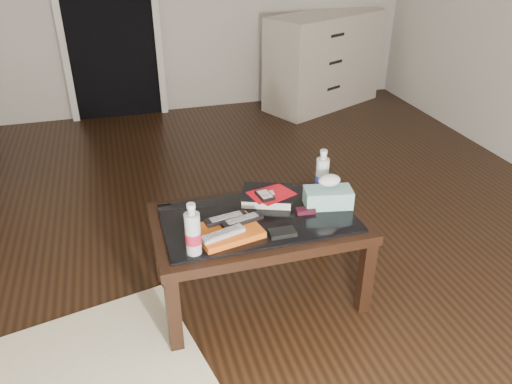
{
  "coord_description": "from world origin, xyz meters",
  "views": [
    {
      "loc": [
        -0.44,
        -2.36,
        1.71
      ],
      "look_at": [
        0.15,
        -0.35,
        0.55
      ],
      "focal_mm": 35.0,
      "sensor_mm": 36.0,
      "label": 1
    }
  ],
  "objects_px": {
    "coffee_table": "(258,228)",
    "water_bottle_left": "(193,229)",
    "water_bottle_right": "(322,172)",
    "textbook": "(267,196)",
    "dresser": "(323,61)",
    "tissue_box": "(328,197)"
  },
  "relations": [
    {
      "from": "coffee_table",
      "to": "textbook",
      "type": "height_order",
      "value": "textbook"
    },
    {
      "from": "water_bottle_left",
      "to": "dresser",
      "type": "bearing_deg",
      "value": 57.68
    },
    {
      "from": "dresser",
      "to": "water_bottle_right",
      "type": "distance_m",
      "value": 2.75
    },
    {
      "from": "coffee_table",
      "to": "water_bottle_left",
      "type": "distance_m",
      "value": 0.44
    },
    {
      "from": "water_bottle_left",
      "to": "tissue_box",
      "type": "height_order",
      "value": "water_bottle_left"
    },
    {
      "from": "tissue_box",
      "to": "water_bottle_right",
      "type": "bearing_deg",
      "value": 91.49
    },
    {
      "from": "textbook",
      "to": "water_bottle_left",
      "type": "bearing_deg",
      "value": -120.46
    },
    {
      "from": "water_bottle_right",
      "to": "tissue_box",
      "type": "xyz_separation_m",
      "value": [
        -0.02,
        -0.13,
        -0.07
      ]
    },
    {
      "from": "coffee_table",
      "to": "water_bottle_left",
      "type": "height_order",
      "value": "water_bottle_left"
    },
    {
      "from": "dresser",
      "to": "tissue_box",
      "type": "relative_size",
      "value": 5.65
    },
    {
      "from": "dresser",
      "to": "coffee_table",
      "type": "bearing_deg",
      "value": -143.62
    },
    {
      "from": "water_bottle_left",
      "to": "water_bottle_right",
      "type": "relative_size",
      "value": 1.0
    },
    {
      "from": "coffee_table",
      "to": "textbook",
      "type": "bearing_deg",
      "value": 58.33
    },
    {
      "from": "coffee_table",
      "to": "tissue_box",
      "type": "height_order",
      "value": "tissue_box"
    },
    {
      "from": "water_bottle_right",
      "to": "tissue_box",
      "type": "bearing_deg",
      "value": -99.22
    },
    {
      "from": "coffee_table",
      "to": "water_bottle_right",
      "type": "relative_size",
      "value": 4.2
    },
    {
      "from": "water_bottle_left",
      "to": "water_bottle_right",
      "type": "xyz_separation_m",
      "value": [
        0.72,
        0.34,
        0.0
      ]
    },
    {
      "from": "coffee_table",
      "to": "tissue_box",
      "type": "relative_size",
      "value": 4.35
    },
    {
      "from": "coffee_table",
      "to": "water_bottle_right",
      "type": "distance_m",
      "value": 0.44
    },
    {
      "from": "dresser",
      "to": "textbook",
      "type": "xyz_separation_m",
      "value": [
        -1.38,
        -2.52,
        0.03
      ]
    },
    {
      "from": "textbook",
      "to": "water_bottle_left",
      "type": "relative_size",
      "value": 1.05
    },
    {
      "from": "textbook",
      "to": "water_bottle_right",
      "type": "height_order",
      "value": "water_bottle_right"
    }
  ]
}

